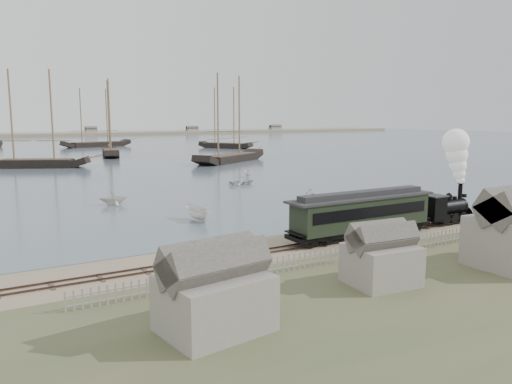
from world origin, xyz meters
TOP-DOWN VIEW (x-y plane):
  - ground at (0.00, 0.00)m, footprint 600.00×600.00m
  - harbor_water at (0.00, 170.00)m, footprint 600.00×336.00m
  - rail_track at (0.00, -2.00)m, footprint 120.00×1.80m
  - picket_fence_west at (-6.50, -7.00)m, footprint 19.00×0.10m
  - picket_fence_east at (12.50, -7.50)m, footprint 15.00×0.10m
  - shed_left at (-10.00, -13.00)m, footprint 5.00×4.00m
  - shed_mid at (2.00, -12.00)m, footprint 4.00×3.50m
  - far_spit at (0.00, 250.00)m, footprint 500.00×20.00m
  - locomotive at (21.52, -2.00)m, footprint 7.16×2.67m
  - passenger_coach at (9.39, -2.00)m, footprint 14.56×2.81m
  - beached_dinghy at (-3.52, -0.10)m, footprint 3.20×4.22m
  - rowboat_1 at (-5.27, 24.85)m, footprint 3.03×3.44m
  - rowboat_2 at (-0.37, 11.44)m, footprint 4.04×1.82m
  - rowboat_3 at (16.45, 32.80)m, footprint 2.91×4.06m
  - rowboat_4 at (16.37, 15.19)m, footprint 3.76×3.91m
  - rowboat_5 at (21.51, 40.16)m, footprint 3.28×2.51m
  - schooner_2 at (-7.73, 76.59)m, footprint 20.77×13.26m
  - schooner_3 at (12.78, 98.58)m, footprint 7.87×18.77m
  - schooner_4 at (32.70, 68.35)m, footprint 23.82×17.82m
  - schooner_5 at (54.08, 113.50)m, footprint 13.92×18.27m
  - schooner_8 at (18.95, 142.32)m, footprint 24.40×10.12m

SIDE VIEW (x-z plane):
  - ground at x=0.00m, z-range 0.00..0.00m
  - picket_fence_west at x=-6.50m, z-range -0.60..0.60m
  - picket_fence_east at x=12.50m, z-range -0.60..0.60m
  - shed_left at x=-10.00m, z-range -2.05..2.05m
  - shed_mid at x=2.00m, z-range -1.80..1.80m
  - far_spit at x=0.00m, z-range -0.90..0.90m
  - harbor_water at x=0.00m, z-range 0.00..0.06m
  - rail_track at x=0.00m, z-range -0.04..0.12m
  - beached_dinghy at x=-3.52m, z-range 0.00..0.82m
  - rowboat_3 at x=16.45m, z-range 0.06..0.90m
  - rowboat_5 at x=21.51m, z-range 0.06..1.26m
  - rowboat_2 at x=-0.37m, z-range 0.06..1.58m
  - rowboat_4 at x=16.37m, z-range 0.06..1.64m
  - rowboat_1 at x=-5.27m, z-range 0.06..1.76m
  - passenger_coach at x=9.39m, z-range 0.46..4.00m
  - locomotive at x=21.52m, z-range -0.34..8.59m
  - schooner_2 at x=-7.73m, z-range 0.06..20.06m
  - schooner_3 at x=12.78m, z-range 0.06..20.06m
  - schooner_4 at x=32.70m, z-range 0.06..20.06m
  - schooner_5 at x=54.08m, z-range 0.06..20.06m
  - schooner_8 at x=18.95m, z-range 0.06..20.06m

